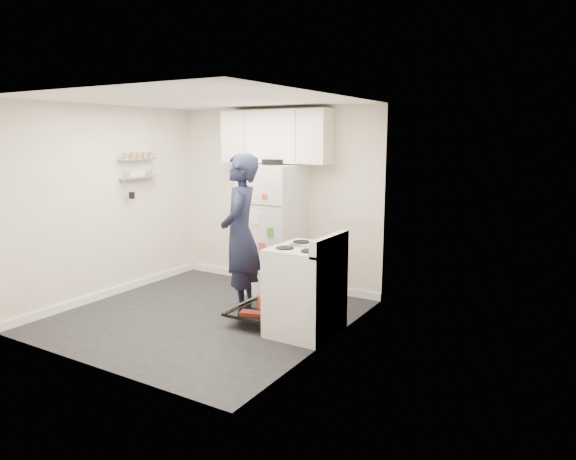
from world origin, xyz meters
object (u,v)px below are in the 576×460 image
Objects in this scene: open_oven_door at (264,306)px; person at (240,235)px; refrigerator at (273,229)px; electric_range at (304,291)px.

open_oven_door is 0.37× the size of person.
person reaches higher than open_oven_door.
refrigerator is (-0.54, 1.05, 0.69)m from open_oven_door.
person reaches higher than electric_range.
electric_range is at bearing -45.12° from refrigerator.
open_oven_door is 0.39× the size of refrigerator.
refrigerator is at bearing 117.03° from open_oven_door.
electric_range is at bearing 56.48° from person.
refrigerator is (-1.10, 1.10, 0.41)m from electric_range.
open_oven_door is at bearing 175.13° from electric_range.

